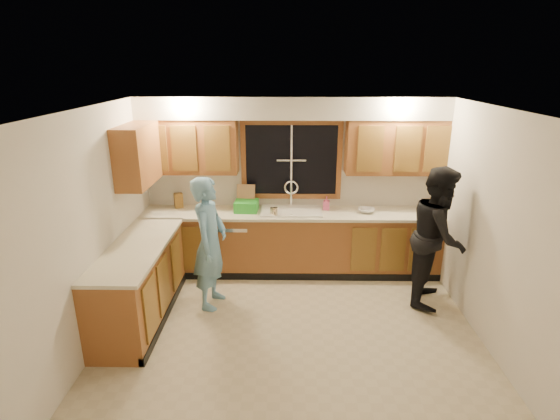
# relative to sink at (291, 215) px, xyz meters

# --- Properties ---
(floor) EXTENTS (4.20, 4.20, 0.00)m
(floor) POSITION_rel_sink_xyz_m (0.00, -1.60, -0.86)
(floor) COLOR #C0B294
(floor) RESTS_ON ground
(ceiling) EXTENTS (4.20, 4.20, 0.00)m
(ceiling) POSITION_rel_sink_xyz_m (0.00, -1.60, 1.64)
(ceiling) COLOR white
(wall_back) EXTENTS (4.20, 0.00, 4.20)m
(wall_back) POSITION_rel_sink_xyz_m (0.00, 0.30, 0.39)
(wall_back) COLOR silver
(wall_back) RESTS_ON ground
(wall_left) EXTENTS (0.00, 3.80, 3.80)m
(wall_left) POSITION_rel_sink_xyz_m (-2.10, -1.60, 0.39)
(wall_left) COLOR silver
(wall_left) RESTS_ON ground
(wall_right) EXTENTS (0.00, 3.80, 3.80)m
(wall_right) POSITION_rel_sink_xyz_m (2.10, -1.60, 0.39)
(wall_right) COLOR silver
(wall_right) RESTS_ON ground
(base_cabinets_back) EXTENTS (4.20, 0.60, 0.88)m
(base_cabinets_back) POSITION_rel_sink_xyz_m (0.00, -0.00, -0.42)
(base_cabinets_back) COLOR #96582B
(base_cabinets_back) RESTS_ON ground
(base_cabinets_left) EXTENTS (0.60, 1.90, 0.88)m
(base_cabinets_left) POSITION_rel_sink_xyz_m (-1.80, -1.25, -0.42)
(base_cabinets_left) COLOR #96582B
(base_cabinets_left) RESTS_ON ground
(countertop_back) EXTENTS (4.20, 0.63, 0.04)m
(countertop_back) POSITION_rel_sink_xyz_m (0.00, -0.02, 0.04)
(countertop_back) COLOR #ECE4C6
(countertop_back) RESTS_ON base_cabinets_back
(countertop_left) EXTENTS (0.63, 1.90, 0.04)m
(countertop_left) POSITION_rel_sink_xyz_m (-1.79, -1.25, 0.04)
(countertop_left) COLOR #ECE4C6
(countertop_left) RESTS_ON base_cabinets_left
(upper_cabinets_left) EXTENTS (1.35, 0.33, 0.75)m
(upper_cabinets_left) POSITION_rel_sink_xyz_m (-1.43, 0.13, 0.96)
(upper_cabinets_left) COLOR #96582B
(upper_cabinets_left) RESTS_ON wall_back
(upper_cabinets_right) EXTENTS (1.35, 0.33, 0.75)m
(upper_cabinets_right) POSITION_rel_sink_xyz_m (1.43, 0.13, 0.96)
(upper_cabinets_right) COLOR #96582B
(upper_cabinets_right) RESTS_ON wall_back
(upper_cabinets_return) EXTENTS (0.33, 0.90, 0.75)m
(upper_cabinets_return) POSITION_rel_sink_xyz_m (-1.94, -0.48, 0.96)
(upper_cabinets_return) COLOR #96582B
(upper_cabinets_return) RESTS_ON wall_left
(soffit) EXTENTS (4.20, 0.35, 0.30)m
(soffit) POSITION_rel_sink_xyz_m (0.00, 0.12, 1.49)
(soffit) COLOR silver
(soffit) RESTS_ON wall_back
(window_frame) EXTENTS (1.44, 0.03, 1.14)m
(window_frame) POSITION_rel_sink_xyz_m (0.00, 0.29, 0.74)
(window_frame) COLOR black
(window_frame) RESTS_ON wall_back
(sink) EXTENTS (0.86, 0.52, 0.57)m
(sink) POSITION_rel_sink_xyz_m (0.00, 0.00, 0.00)
(sink) COLOR white
(sink) RESTS_ON countertop_back
(dishwasher) EXTENTS (0.60, 0.56, 0.82)m
(dishwasher) POSITION_rel_sink_xyz_m (-0.85, -0.01, -0.45)
(dishwasher) COLOR white
(dishwasher) RESTS_ON floor
(stove) EXTENTS (0.58, 0.75, 0.90)m
(stove) POSITION_rel_sink_xyz_m (-1.80, -1.82, -0.41)
(stove) COLOR white
(stove) RESTS_ON floor
(man) EXTENTS (0.49, 0.66, 1.66)m
(man) POSITION_rel_sink_xyz_m (-1.00, -0.95, -0.03)
(man) COLOR #679EC3
(man) RESTS_ON floor
(woman) EXTENTS (0.94, 1.04, 1.76)m
(woman) POSITION_rel_sink_xyz_m (1.82, -0.80, 0.02)
(woman) COLOR black
(woman) RESTS_ON floor
(knife_block) EXTENTS (0.14, 0.13, 0.21)m
(knife_block) POSITION_rel_sink_xyz_m (-1.63, 0.17, 0.16)
(knife_block) COLOR olive
(knife_block) RESTS_ON countertop_back
(cutting_board) EXTENTS (0.27, 0.11, 0.35)m
(cutting_board) POSITION_rel_sink_xyz_m (-0.65, 0.15, 0.23)
(cutting_board) COLOR tan
(cutting_board) RESTS_ON countertop_back
(dish_crate) EXTENTS (0.34, 0.32, 0.15)m
(dish_crate) POSITION_rel_sink_xyz_m (-0.63, 0.02, 0.13)
(dish_crate) COLOR green
(dish_crate) RESTS_ON countertop_back
(soap_bottle) EXTENTS (0.10, 0.10, 0.19)m
(soap_bottle) POSITION_rel_sink_xyz_m (0.50, 0.10, 0.15)
(soap_bottle) COLOR #D85286
(soap_bottle) RESTS_ON countertop_back
(bowl) EXTENTS (0.28, 0.28, 0.06)m
(bowl) POSITION_rel_sink_xyz_m (1.06, -0.01, 0.08)
(bowl) COLOR silver
(bowl) RESTS_ON countertop_back
(can_left) EXTENTS (0.08, 0.08, 0.11)m
(can_left) POSITION_rel_sink_xyz_m (-0.26, -0.15, 0.11)
(can_left) COLOR #BEAE92
(can_left) RESTS_ON countertop_back
(can_right) EXTENTS (0.08, 0.08, 0.13)m
(can_right) POSITION_rel_sink_xyz_m (-0.22, -0.21, 0.12)
(can_right) COLOR #BEAE92
(can_right) RESTS_ON countertop_back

